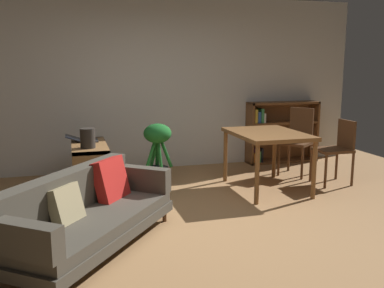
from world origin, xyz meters
name	(u,v)px	position (x,y,z in m)	size (l,w,h in m)	color
ground_plane	(207,226)	(0.00, 0.00, 0.00)	(8.16, 8.16, 0.00)	#A87A4C
back_wall_panel	(155,84)	(0.00, 2.70, 1.35)	(6.80, 0.10, 2.70)	silver
fabric_couch	(86,212)	(-1.21, -0.18, 0.33)	(1.73, 1.93, 0.72)	#56351E
media_console	(90,168)	(-1.09, 1.64, 0.31)	(0.45, 1.10, 0.63)	olive
open_laptop	(84,139)	(-1.15, 1.87, 0.65)	(0.42, 0.30, 0.09)	#333338
desk_speaker	(88,138)	(-1.11, 1.37, 0.75)	(0.18, 0.18, 0.24)	#2D2823
potted_floor_plant	(158,148)	(-0.16, 1.73, 0.51)	(0.42, 0.39, 0.85)	#333338
dining_table	(267,138)	(1.17, 1.05, 0.69)	(0.87, 1.17, 0.77)	brown
dining_chair_near	(298,138)	(1.98, 1.67, 0.56)	(0.56, 0.56, 1.00)	#56351E
dining_chair_far	(337,147)	(2.24, 1.05, 0.51)	(0.46, 0.40, 0.89)	#56351E
bookshelf	(278,132)	(2.09, 2.53, 0.51)	(1.24, 0.30, 1.03)	brown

